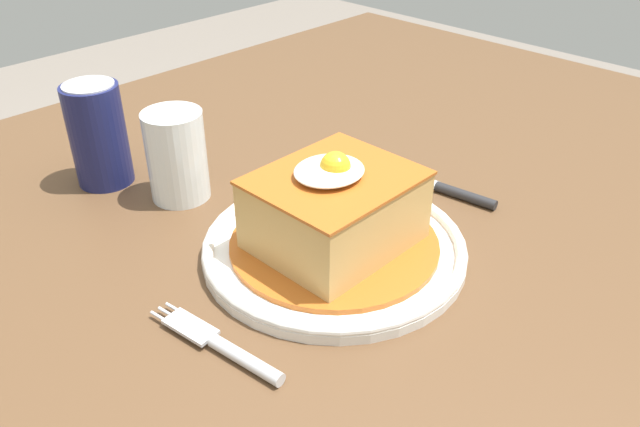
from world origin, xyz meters
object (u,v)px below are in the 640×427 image
main_plate (334,247)px  fork (227,349)px  soda_can (98,135)px  knife (447,190)px  drinking_glass (177,161)px

main_plate → fork: main_plate is taller
main_plate → soda_can: bearing=104.9°
fork → soda_can: (0.08, 0.34, 0.06)m
main_plate → knife: main_plate is taller
fork → drinking_glass: 0.28m
main_plate → drinking_glass: drinking_glass is taller
main_plate → fork: 0.17m
main_plate → drinking_glass: size_ratio=2.54×
main_plate → soda_can: 0.32m
knife → main_plate: bearing=175.8°
soda_can → drinking_glass: soda_can is taller
fork → knife: bearing=3.2°
main_plate → soda_can: soda_can is taller
soda_can → drinking_glass: size_ratio=1.18×
soda_can → knife: bearing=-50.5°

